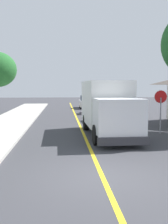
% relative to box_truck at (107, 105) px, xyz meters
% --- Properties ---
extents(ground_plane, '(120.00, 120.00, 0.00)m').
position_rel_box_truck_xyz_m(ground_plane, '(-1.37, -7.28, -1.77)').
color(ground_plane, '#38383D').
extents(centre_line_yellow, '(0.16, 56.00, 0.01)m').
position_rel_box_truck_xyz_m(centre_line_yellow, '(-1.37, 2.72, -1.76)').
color(centre_line_yellow, gold).
rests_on(centre_line_yellow, ground).
extents(box_truck, '(2.60, 7.25, 3.20)m').
position_rel_box_truck_xyz_m(box_truck, '(0.00, 0.00, 0.00)').
color(box_truck, silver).
rests_on(box_truck, ground).
extents(parked_car_near, '(2.01, 4.48, 1.67)m').
position_rel_box_truck_xyz_m(parked_car_near, '(0.94, 6.27, -0.97)').
color(parked_car_near, black).
rests_on(parked_car_near, ground).
extents(parked_car_mid, '(1.93, 4.45, 1.67)m').
position_rel_box_truck_xyz_m(parked_car_mid, '(0.92, 12.20, -0.97)').
color(parked_car_mid, maroon).
rests_on(parked_car_mid, ground).
extents(parked_car_far, '(1.95, 4.46, 1.67)m').
position_rel_box_truck_xyz_m(parked_car_far, '(0.51, 19.37, -0.97)').
color(parked_car_far, silver).
rests_on(parked_car_far, ground).
extents(stop_sign, '(0.80, 0.10, 2.65)m').
position_rel_box_truck_xyz_m(stop_sign, '(3.34, 0.33, 0.09)').
color(stop_sign, gray).
rests_on(stop_sign, ground).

